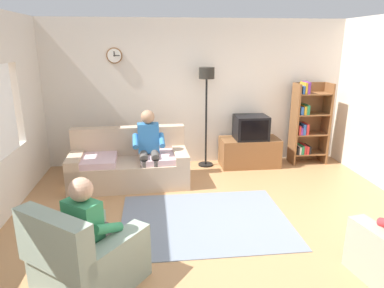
{
  "coord_description": "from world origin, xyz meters",
  "views": [
    {
      "loc": [
        -0.82,
        -3.86,
        2.26
      ],
      "look_at": [
        -0.26,
        1.1,
        0.8
      ],
      "focal_mm": 32.32,
      "sensor_mm": 36.0,
      "label": 1
    }
  ],
  "objects_px": {
    "bookshelf": "(307,123)",
    "person_on_couch": "(149,144)",
    "couch": "(129,165)",
    "tv_stand": "(249,152)",
    "floor_lamp": "(206,90)",
    "armchair_near_window": "(87,260)",
    "person_in_left_armchair": "(92,226)",
    "tv": "(251,127)"
  },
  "relations": [
    {
      "from": "bookshelf",
      "to": "person_on_couch",
      "type": "distance_m",
      "value": 3.13
    },
    {
      "from": "couch",
      "to": "tv_stand",
      "type": "relative_size",
      "value": 1.76
    },
    {
      "from": "floor_lamp",
      "to": "armchair_near_window",
      "type": "distance_m",
      "value": 3.85
    },
    {
      "from": "armchair_near_window",
      "to": "bookshelf",
      "type": "bearing_deg",
      "value": 42.16
    },
    {
      "from": "person_in_left_armchair",
      "to": "floor_lamp",
      "type": "bearing_deg",
      "value": 63.77
    },
    {
      "from": "couch",
      "to": "bookshelf",
      "type": "relative_size",
      "value": 1.22
    },
    {
      "from": "tv",
      "to": "armchair_near_window",
      "type": "bearing_deg",
      "value": -127.94
    },
    {
      "from": "couch",
      "to": "tv",
      "type": "xyz_separation_m",
      "value": [
        2.22,
        0.61,
        0.44
      ]
    },
    {
      "from": "tv_stand",
      "to": "person_on_couch",
      "type": "relative_size",
      "value": 0.89
    },
    {
      "from": "tv_stand",
      "to": "person_in_left_armchair",
      "type": "distance_m",
      "value": 3.95
    },
    {
      "from": "couch",
      "to": "floor_lamp",
      "type": "height_order",
      "value": "floor_lamp"
    },
    {
      "from": "tv_stand",
      "to": "floor_lamp",
      "type": "bearing_deg",
      "value": 173.17
    },
    {
      "from": "armchair_near_window",
      "to": "person_in_left_armchair",
      "type": "bearing_deg",
      "value": 52.26
    },
    {
      "from": "couch",
      "to": "tv",
      "type": "bearing_deg",
      "value": 15.42
    },
    {
      "from": "bookshelf",
      "to": "person_on_couch",
      "type": "relative_size",
      "value": 1.28
    },
    {
      "from": "bookshelf",
      "to": "person_in_left_armchair",
      "type": "bearing_deg",
      "value": -138.03
    },
    {
      "from": "armchair_near_window",
      "to": "person_on_couch",
      "type": "distance_m",
      "value": 2.54
    },
    {
      "from": "tv_stand",
      "to": "person_in_left_armchair",
      "type": "height_order",
      "value": "person_in_left_armchair"
    },
    {
      "from": "tv",
      "to": "floor_lamp",
      "type": "xyz_separation_m",
      "value": [
        -0.83,
        0.12,
        0.69
      ]
    },
    {
      "from": "tv_stand",
      "to": "floor_lamp",
      "type": "distance_m",
      "value": 1.45
    },
    {
      "from": "tv",
      "to": "armchair_near_window",
      "type": "relative_size",
      "value": 0.51
    },
    {
      "from": "tv_stand",
      "to": "bookshelf",
      "type": "bearing_deg",
      "value": 3.69
    },
    {
      "from": "floor_lamp",
      "to": "armchair_near_window",
      "type": "height_order",
      "value": "floor_lamp"
    },
    {
      "from": "person_in_left_armchair",
      "to": "tv_stand",
      "type": "bearing_deg",
      "value": 52.27
    },
    {
      "from": "armchair_near_window",
      "to": "person_on_couch",
      "type": "relative_size",
      "value": 0.96
    },
    {
      "from": "person_in_left_armchair",
      "to": "armchair_near_window",
      "type": "bearing_deg",
      "value": -127.74
    },
    {
      "from": "tv",
      "to": "armchair_near_window",
      "type": "xyz_separation_m",
      "value": [
        -2.46,
        -3.16,
        -0.47
      ]
    },
    {
      "from": "tv",
      "to": "floor_lamp",
      "type": "distance_m",
      "value": 1.09
    },
    {
      "from": "person_on_couch",
      "to": "tv",
      "type": "bearing_deg",
      "value": 20.96
    },
    {
      "from": "armchair_near_window",
      "to": "person_in_left_armchair",
      "type": "distance_m",
      "value": 0.33
    },
    {
      "from": "tv_stand",
      "to": "tv",
      "type": "distance_m",
      "value": 0.49
    },
    {
      "from": "person_on_couch",
      "to": "couch",
      "type": "bearing_deg",
      "value": 161.73
    },
    {
      "from": "bookshelf",
      "to": "armchair_near_window",
      "type": "distance_m",
      "value": 4.88
    },
    {
      "from": "floor_lamp",
      "to": "couch",
      "type": "bearing_deg",
      "value": -152.16
    },
    {
      "from": "couch",
      "to": "person_on_couch",
      "type": "distance_m",
      "value": 0.52
    },
    {
      "from": "tv",
      "to": "armchair_near_window",
      "type": "distance_m",
      "value": 4.03
    },
    {
      "from": "person_on_couch",
      "to": "person_in_left_armchair",
      "type": "bearing_deg",
      "value": -102.47
    },
    {
      "from": "person_on_couch",
      "to": "armchair_near_window",
      "type": "bearing_deg",
      "value": -103.34
    },
    {
      "from": "bookshelf",
      "to": "person_in_left_armchair",
      "type": "height_order",
      "value": "bookshelf"
    },
    {
      "from": "couch",
      "to": "armchair_near_window",
      "type": "bearing_deg",
      "value": -95.49
    },
    {
      "from": "tv",
      "to": "person_in_left_armchair",
      "type": "distance_m",
      "value": 3.92
    },
    {
      "from": "tv",
      "to": "person_on_couch",
      "type": "xyz_separation_m",
      "value": [
        -1.89,
        -0.72,
        -0.06
      ]
    }
  ]
}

